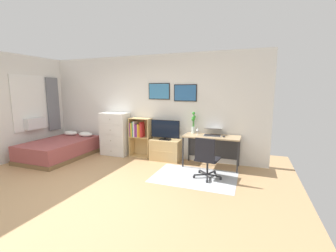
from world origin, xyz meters
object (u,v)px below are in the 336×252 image
(dresser, at_px, (115,134))
(laptop, at_px, (213,132))
(bed, at_px, (61,148))
(tv_stand, at_px, (165,150))
(television, at_px, (165,130))
(bookshelf, at_px, (139,134))
(bamboo_vase, at_px, (193,123))
(desk, at_px, (212,141))
(office_chair, at_px, (206,157))
(wine_glass, at_px, (198,129))
(computer_mouse, at_px, (224,136))

(dresser, xyz_separation_m, laptop, (2.69, 0.01, 0.22))
(bed, bearing_deg, tv_stand, 14.72)
(television, bearing_deg, bookshelf, 174.85)
(tv_stand, height_order, bamboo_vase, bamboo_vase)
(desk, bearing_deg, office_chair, -87.40)
(television, bearing_deg, bamboo_vase, 10.24)
(laptop, height_order, bamboo_vase, bamboo_vase)
(dresser, bearing_deg, bed, -149.21)
(television, distance_m, laptop, 1.19)
(bed, relative_size, wine_glass, 10.72)
(bookshelf, height_order, office_chair, bookshelf)
(laptop, bearing_deg, tv_stand, 176.14)
(office_chair, bearing_deg, dresser, 169.27)
(dresser, xyz_separation_m, office_chair, (2.72, -0.87, -0.13))
(office_chair, xyz_separation_m, wine_glass, (-0.37, 0.77, 0.42))
(dresser, height_order, tv_stand, dresser)
(office_chair, height_order, wine_glass, wine_glass)
(office_chair, bearing_deg, bed, -174.90)
(bookshelf, height_order, computer_mouse, bookshelf)
(television, relative_size, wine_glass, 4.25)
(dresser, height_order, wine_glass, dresser)
(wine_glass, bearing_deg, bookshelf, 174.31)
(dresser, relative_size, wine_glass, 6.54)
(desk, height_order, computer_mouse, computer_mouse)
(laptop, bearing_deg, bed, -172.95)
(office_chair, relative_size, wine_glass, 4.78)
(wine_glass, bearing_deg, dresser, 177.57)
(desk, height_order, laptop, laptop)
(laptop, bearing_deg, computer_mouse, -28.68)
(television, relative_size, desk, 0.59)
(bed, bearing_deg, wine_glass, 9.40)
(bamboo_vase, bearing_deg, desk, -13.01)
(television, distance_m, desk, 1.20)
(bamboo_vase, bearing_deg, dresser, -176.89)
(tv_stand, height_order, computer_mouse, computer_mouse)
(laptop, relative_size, bamboo_vase, 0.86)
(desk, relative_size, laptop, 2.82)
(computer_mouse, height_order, bamboo_vase, bamboo_vase)
(tv_stand, bearing_deg, wine_glass, -7.65)
(wine_glass, bearing_deg, desk, 17.89)
(bookshelf, xyz_separation_m, desk, (1.97, -0.06, -0.03))
(bed, height_order, laptop, laptop)
(computer_mouse, bearing_deg, desk, 156.76)
(computer_mouse, bearing_deg, office_chair, -107.71)
(dresser, distance_m, desk, 2.68)
(desk, xyz_separation_m, wine_glass, (-0.33, -0.11, 0.27))
(bed, xyz_separation_m, office_chair, (3.97, -0.13, 0.22))
(tv_stand, height_order, office_chair, office_chair)
(tv_stand, bearing_deg, bamboo_vase, 8.47)
(desk, bearing_deg, bed, -169.23)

